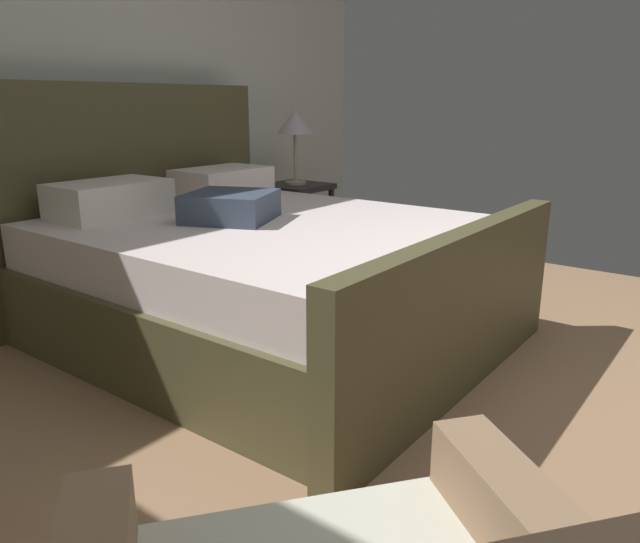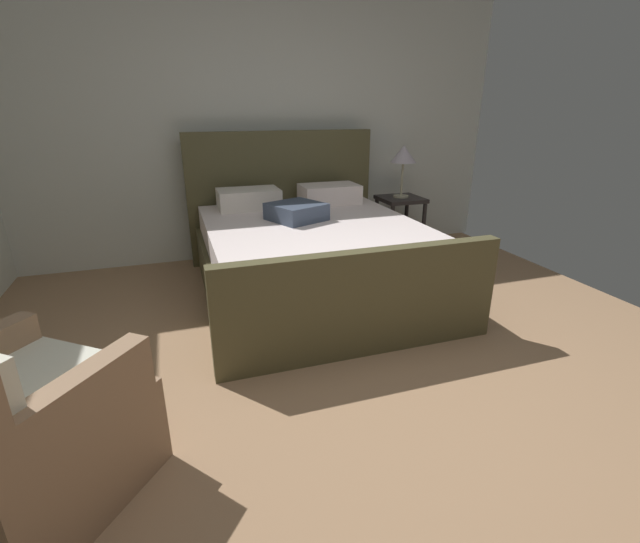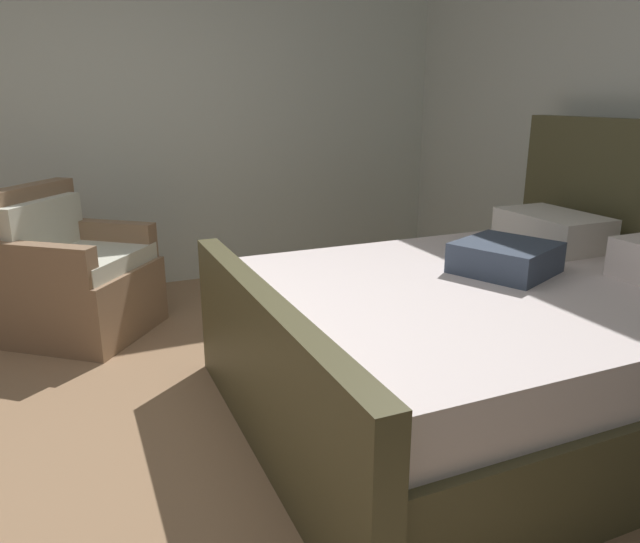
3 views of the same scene
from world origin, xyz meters
The scene contains 5 objects.
ground_plane centered at (0.00, 0.00, -0.01)m, with size 4.94×5.75×0.02m, color #A17A58.
wall_back centered at (0.00, 2.93, 1.36)m, with size 5.06×0.12×2.71m, color silver.
bed centered at (0.07, 1.69, 0.35)m, with size 1.89×2.20×1.29m.
nightstand_right centered at (1.33, 2.47, 0.40)m, with size 0.44×0.44×0.60m.
table_lamp_right centered at (1.33, 2.47, 1.03)m, with size 0.27×0.27×0.54m.
Camera 1 is at (-2.12, -0.36, 1.20)m, focal length 33.77 mm.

